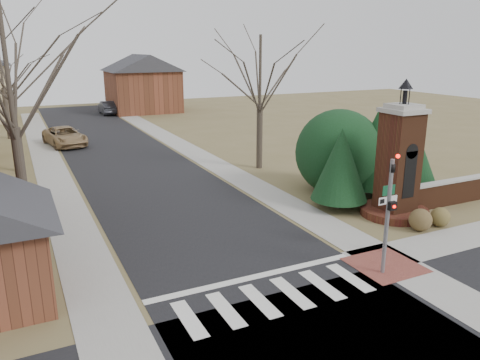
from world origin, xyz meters
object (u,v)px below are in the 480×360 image
traffic_signal_pole (389,205)px  brick_gate_monument (398,172)px  pickup_truck (65,136)px  distant_car (108,107)px  sign_post (387,205)px

traffic_signal_pole → brick_gate_monument: size_ratio=0.69×
traffic_signal_pole → pickup_truck: 30.06m
pickup_truck → brick_gate_monument: bearing=-73.1°
pickup_truck → distant_car: (6.80, 17.70, 0.04)m
traffic_signal_pole → brick_gate_monument: bearing=43.2°
traffic_signal_pole → sign_post: (1.29, 1.41, -0.64)m
distant_car → sign_post: bearing=92.9°
sign_post → brick_gate_monument: bearing=41.4°
pickup_truck → traffic_signal_pole: bearing=-85.0°
traffic_signal_pole → distant_car: (-0.90, 46.70, -1.78)m
sign_post → brick_gate_monument: (3.41, 3.01, 0.22)m
sign_post → pickup_truck: size_ratio=0.50×
sign_post → pickup_truck: bearing=108.1°
sign_post → distant_car: size_ratio=0.57×
brick_gate_monument → distant_car: (-5.60, 42.28, -1.36)m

